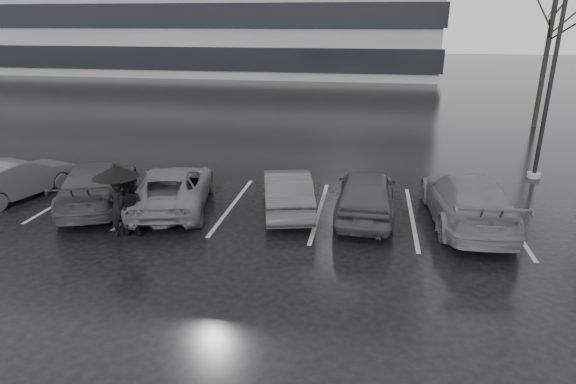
# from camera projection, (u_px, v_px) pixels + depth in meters

# --- Properties ---
(ground) EXTENTS (160.00, 160.00, 0.00)m
(ground) POSITION_uv_depth(u_px,v_px,m) (287.00, 244.00, 12.72)
(ground) COLOR black
(ground) RESTS_ON ground
(car_main) EXTENTS (1.79, 4.27, 1.44)m
(car_main) POSITION_uv_depth(u_px,v_px,m) (366.00, 193.00, 14.33)
(car_main) COLOR black
(car_main) RESTS_ON ground
(car_west_a) EXTENTS (2.27, 4.16, 1.30)m
(car_west_a) POSITION_uv_depth(u_px,v_px,m) (287.00, 190.00, 14.76)
(car_west_a) COLOR #28282A
(car_west_a) RESTS_ON ground
(car_west_b) EXTENTS (3.13, 5.02, 1.29)m
(car_west_b) POSITION_uv_depth(u_px,v_px,m) (173.00, 188.00, 15.00)
(car_west_b) COLOR #4A4A4C
(car_west_b) RESTS_ON ground
(car_west_c) EXTENTS (3.44, 5.15, 1.39)m
(car_west_c) POSITION_uv_depth(u_px,v_px,m) (98.00, 184.00, 15.21)
(car_west_c) COLOR black
(car_west_c) RESTS_ON ground
(car_west_d) EXTENTS (2.44, 4.17, 1.30)m
(car_west_d) POSITION_uv_depth(u_px,v_px,m) (18.00, 178.00, 15.89)
(car_west_d) COLOR #28282A
(car_west_d) RESTS_ON ground
(car_east) EXTENTS (2.33, 5.16, 1.47)m
(car_east) POSITION_uv_depth(u_px,v_px,m) (467.00, 199.00, 13.80)
(car_east) COLOR #4A4A4C
(car_east) RESTS_ON ground
(pedestrian_left) EXTENTS (0.69, 0.67, 1.60)m
(pedestrian_left) POSITION_uv_depth(u_px,v_px,m) (118.00, 208.00, 13.00)
(pedestrian_left) COLOR black
(pedestrian_left) RESTS_ON ground
(pedestrian_right) EXTENTS (0.81, 0.65, 1.63)m
(pedestrian_right) POSITION_uv_depth(u_px,v_px,m) (130.00, 206.00, 13.07)
(pedestrian_right) COLOR black
(pedestrian_right) RESTS_ON ground
(umbrella) EXTENTS (1.20, 1.20, 2.03)m
(umbrella) POSITION_uv_depth(u_px,v_px,m) (115.00, 172.00, 12.56)
(umbrella) COLOR black
(umbrella) RESTS_ON ground
(lamp_post) EXTENTS (0.47, 0.47, 8.54)m
(lamp_post) POSITION_uv_depth(u_px,v_px,m) (553.00, 71.00, 16.77)
(lamp_post) COLOR gray
(lamp_post) RESTS_ON ground
(stall_stripes) EXTENTS (19.72, 5.00, 0.00)m
(stall_stripes) POSITION_uv_depth(u_px,v_px,m) (275.00, 208.00, 15.17)
(stall_stripes) COLOR #A2A2A4
(stall_stripes) RESTS_ON ground
(tree_north) EXTENTS (0.26, 0.26, 8.50)m
(tree_north) POSITION_uv_depth(u_px,v_px,m) (548.00, 47.00, 25.30)
(tree_north) COLOR black
(tree_north) RESTS_ON ground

